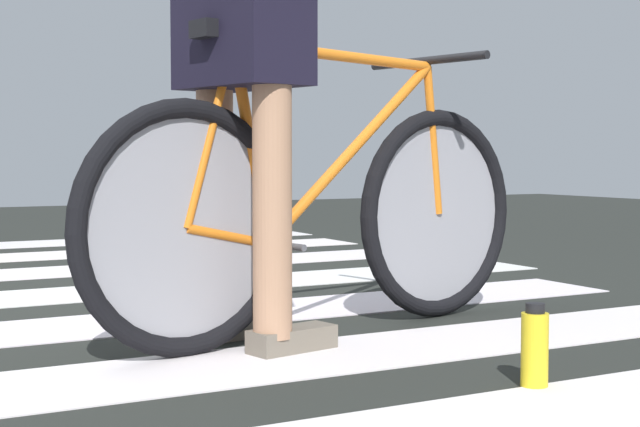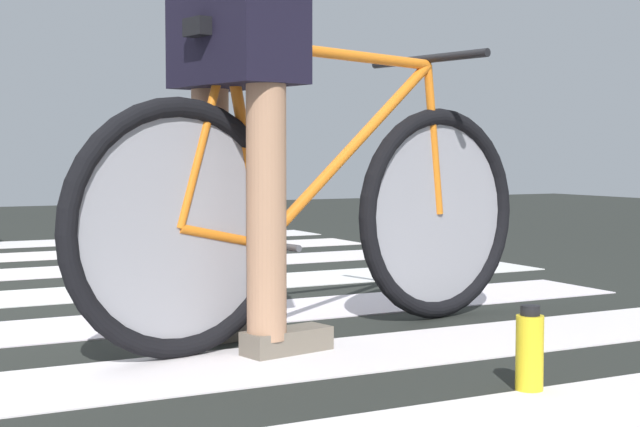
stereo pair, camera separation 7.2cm
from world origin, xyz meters
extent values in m
cube|color=silver|center=(0.10, -1.36, 0.02)|extent=(5.20, 0.44, 0.00)
torus|color=black|center=(0.50, -1.18, 0.38)|extent=(0.71, 0.20, 0.72)
torus|color=black|center=(1.50, -0.97, 0.38)|extent=(0.71, 0.20, 0.72)
cylinder|color=gray|center=(0.50, -1.18, 0.38)|extent=(0.60, 0.13, 0.61)
cylinder|color=gray|center=(1.50, -0.97, 0.38)|extent=(0.60, 0.13, 0.61)
cylinder|color=orange|center=(1.05, -1.06, 0.89)|extent=(0.79, 0.20, 0.05)
cylinder|color=orange|center=(1.11, -1.05, 0.60)|extent=(0.69, 0.18, 0.59)
cylinder|color=orange|center=(0.71, -1.13, 0.61)|extent=(0.16, 0.07, 0.59)
cylinder|color=orange|center=(0.64, -1.15, 0.35)|extent=(0.29, 0.09, 0.09)
cylinder|color=orange|center=(0.58, -1.16, 0.64)|extent=(0.19, 0.06, 0.53)
cylinder|color=orange|center=(1.47, -0.97, 0.63)|extent=(0.09, 0.05, 0.50)
cube|color=black|center=(0.66, -1.14, 0.93)|extent=(0.25, 0.14, 0.05)
cylinder|color=black|center=(1.44, -0.98, 0.90)|extent=(0.14, 0.51, 0.03)
cylinder|color=#4C4C51|center=(0.77, -1.12, 0.32)|extent=(0.09, 0.34, 0.02)
cylinder|color=#A87A5B|center=(0.66, -1.00, 0.54)|extent=(0.11, 0.11, 0.94)
cylinder|color=#A87A5B|center=(0.71, -1.28, 0.54)|extent=(0.11, 0.11, 0.94)
cube|color=black|center=(0.68, -1.14, 0.91)|extent=(0.30, 0.45, 0.28)
cube|color=#6A6053|center=(0.72, -0.99, 0.06)|extent=(0.28, 0.15, 0.07)
cube|color=#6A6053|center=(0.78, -1.26, 0.06)|extent=(0.28, 0.15, 0.07)
cylinder|color=gold|center=(1.11, -1.91, 0.11)|extent=(0.07, 0.07, 0.18)
cylinder|color=black|center=(1.11, -1.91, 0.21)|extent=(0.05, 0.05, 0.02)
camera|label=1|loc=(-0.42, -3.65, 0.58)|focal=53.34mm
camera|label=2|loc=(-0.35, -3.65, 0.58)|focal=53.34mm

